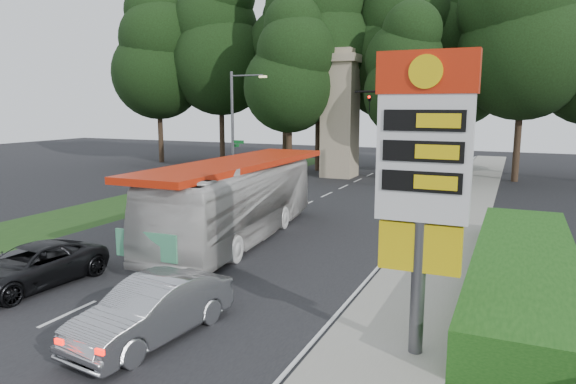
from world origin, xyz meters
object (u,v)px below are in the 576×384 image
at_px(suv_charcoal, 31,267).
at_px(traffic_signal_mast, 426,122).
at_px(monument, 340,113).
at_px(gas_station_pylon, 423,165).
at_px(sedan_silver, 152,310).
at_px(streetlight_signs, 235,124).
at_px(transit_bus, 237,200).

bearing_deg(suv_charcoal, traffic_signal_mast, 73.53).
bearing_deg(suv_charcoal, monument, 92.72).
height_order(gas_station_pylon, sedan_silver, gas_station_pylon).
xyz_separation_m(gas_station_pylon, sedan_silver, (-6.10, -1.71, -3.70)).
bearing_deg(streetlight_signs, suv_charcoal, -78.36).
distance_m(monument, transit_bus, 20.86).
relative_size(gas_station_pylon, transit_bus, 0.56).
bearing_deg(monument, transit_bus, -83.74).
xyz_separation_m(monument, sedan_silver, (5.10, -29.71, -4.35)).
distance_m(transit_bus, sedan_silver, 9.73).
distance_m(traffic_signal_mast, streetlight_signs, 12.83).
distance_m(monument, suv_charcoal, 28.68).
relative_size(sedan_silver, suv_charcoal, 0.95).
bearing_deg(transit_bus, streetlight_signs, 113.84).
bearing_deg(streetlight_signs, traffic_signal_mast, 8.92).
bearing_deg(sedan_silver, traffic_signal_mast, 90.45).
bearing_deg(streetlight_signs, monument, 58.03).
relative_size(gas_station_pylon, monument, 0.68).
distance_m(streetlight_signs, suv_charcoal, 21.10).
bearing_deg(transit_bus, sedan_silver, -79.13).
distance_m(gas_station_pylon, streetlight_signs, 25.74).
relative_size(traffic_signal_mast, streetlight_signs, 0.90).
height_order(transit_bus, suv_charcoal, transit_bus).
height_order(streetlight_signs, sedan_silver, streetlight_signs).
height_order(gas_station_pylon, traffic_signal_mast, traffic_signal_mast).
height_order(monument, transit_bus, monument).
bearing_deg(transit_bus, gas_station_pylon, -46.37).
xyz_separation_m(gas_station_pylon, transit_bus, (-8.96, 7.54, -2.75)).
height_order(monument, sedan_silver, monument).
bearing_deg(transit_bus, suv_charcoal, -117.44).
height_order(traffic_signal_mast, suv_charcoal, traffic_signal_mast).
xyz_separation_m(traffic_signal_mast, suv_charcoal, (-8.48, -22.32, -4.01)).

